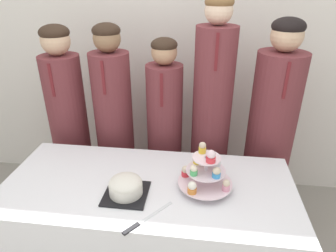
# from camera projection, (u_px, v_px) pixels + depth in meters

# --- Properties ---
(wall_back) EXTENTS (9.00, 0.06, 2.70)m
(wall_back) POSITION_uv_depth(u_px,v_px,m) (172.00, 30.00, 2.32)
(wall_back) COLOR silver
(wall_back) RESTS_ON ground_plane
(table) EXTENTS (1.59, 0.71, 0.71)m
(table) POSITION_uv_depth(u_px,v_px,m) (150.00, 231.00, 1.79)
(table) COLOR white
(table) RESTS_ON ground_plane
(round_cake) EXTENTS (0.22, 0.22, 0.11)m
(round_cake) POSITION_uv_depth(u_px,v_px,m) (126.00, 186.00, 1.53)
(round_cake) COLOR black
(round_cake) RESTS_ON table
(cake_knife) EXTENTS (0.20, 0.24, 0.01)m
(cake_knife) POSITION_uv_depth(u_px,v_px,m) (140.00, 223.00, 1.37)
(cake_knife) COLOR silver
(cake_knife) RESTS_ON table
(cupcake_stand) EXTENTS (0.29, 0.29, 0.26)m
(cupcake_stand) POSITION_uv_depth(u_px,v_px,m) (205.00, 171.00, 1.55)
(cupcake_stand) COLOR silver
(cupcake_stand) RESTS_ON table
(student_0) EXTENTS (0.28, 0.28, 1.45)m
(student_0) POSITION_uv_depth(u_px,v_px,m) (70.00, 128.00, 2.24)
(student_0) COLOR brown
(student_0) RESTS_ON ground_plane
(student_1) EXTENTS (0.27, 0.28, 1.47)m
(student_1) POSITION_uv_depth(u_px,v_px,m) (115.00, 131.00, 2.20)
(student_1) COLOR brown
(student_1) RESTS_ON ground_plane
(student_2) EXTENTS (0.25, 0.25, 1.38)m
(student_2) POSITION_uv_depth(u_px,v_px,m) (165.00, 138.00, 2.18)
(student_2) COLOR brown
(student_2) RESTS_ON ground_plane
(student_3) EXTENTS (0.26, 0.27, 1.64)m
(student_3) POSITION_uv_depth(u_px,v_px,m) (211.00, 126.00, 2.09)
(student_3) COLOR brown
(student_3) RESTS_ON ground_plane
(student_4) EXTENTS (0.31, 0.32, 1.52)m
(student_4) POSITION_uv_depth(u_px,v_px,m) (269.00, 138.00, 2.07)
(student_4) COLOR brown
(student_4) RESTS_ON ground_plane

